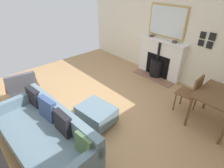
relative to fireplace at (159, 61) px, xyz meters
The scene contains 12 objects.
ground_plane 2.80m from the fireplace, ahead, with size 5.89×5.95×0.01m, color tan.
wall_left 0.93m from the fireplace, 167.93° to the right, with size 0.12×5.95×2.80m, color silver.
fireplace is the anchor object (origin of this frame).
mirror_over_mantel 1.10m from the fireplace, behind, with size 0.04×1.09×0.82m.
mantel_bowl_near 0.75m from the fireplace, 92.11° to the right, with size 0.13×0.13×0.05m.
mantel_bowl_far 0.74m from the fireplace, 92.15° to the left, with size 0.14×0.14×0.04m.
sofa 3.66m from the fireplace, ahead, with size 1.03×2.15×0.80m.
ottoman 2.67m from the fireplace, ahead, with size 0.65×0.77×0.40m.
armchair_accent 3.67m from the fireplace, 19.47° to the right, with size 0.76×0.69×0.85m.
dining_table 2.19m from the fireplace, 64.94° to the left, with size 0.92×0.74×0.73m.
dining_chair_near_fireplace 1.74m from the fireplace, 57.92° to the left, with size 0.41×0.41×0.91m.
photo_gallery_row 1.39m from the fireplace, 96.15° to the left, with size 0.02×0.35×0.37m.
Camera 1 is at (1.49, 2.72, 2.60)m, focal length 28.77 mm.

